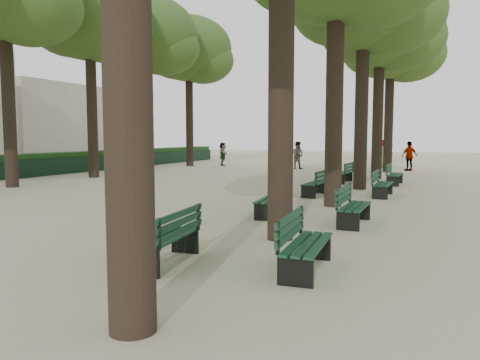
% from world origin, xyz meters
% --- Properties ---
extents(ground, '(120.00, 120.00, 0.00)m').
position_xyz_m(ground, '(0.00, 0.00, 0.00)').
color(ground, '#BFB690').
rests_on(ground, ground).
extents(tree_central_4, '(6.00, 6.00, 9.95)m').
position_xyz_m(tree_central_4, '(1.50, 18.00, 7.65)').
color(tree_central_4, '#33261C').
rests_on(tree_central_4, ground).
extents(tree_central_5, '(6.00, 6.00, 9.95)m').
position_xyz_m(tree_central_5, '(1.50, 23.00, 7.65)').
color(tree_central_5, '#33261C').
rests_on(tree_central_5, ground).
extents(tree_far_3, '(6.00, 6.00, 10.45)m').
position_xyz_m(tree_far_3, '(-12.00, 13.00, 8.14)').
color(tree_far_3, '#33261C').
rests_on(tree_far_3, ground).
extents(tree_far_4, '(6.00, 6.00, 10.45)m').
position_xyz_m(tree_far_4, '(-12.00, 18.00, 8.14)').
color(tree_far_4, '#33261C').
rests_on(tree_far_4, ground).
extents(tree_far_5, '(6.00, 6.00, 10.45)m').
position_xyz_m(tree_far_5, '(-12.00, 23.00, 8.14)').
color(tree_far_5, '#33261C').
rests_on(tree_far_5, ground).
extents(bench_left_0, '(0.78, 1.86, 0.92)m').
position_xyz_m(bench_left_0, '(0.37, 0.45, 0.27)').
color(bench_left_0, black).
rests_on(bench_left_0, ground).
extents(bench_left_1, '(0.76, 1.85, 0.92)m').
position_xyz_m(bench_left_1, '(0.37, 5.62, 0.27)').
color(bench_left_1, black).
rests_on(bench_left_1, ground).
extents(bench_left_2, '(0.61, 1.81, 0.92)m').
position_xyz_m(bench_left_2, '(0.37, 10.22, 0.27)').
color(bench_left_2, black).
rests_on(bench_left_2, ground).
extents(bench_left_3, '(0.64, 1.82, 0.92)m').
position_xyz_m(bench_left_3, '(0.37, 15.36, 0.27)').
color(bench_left_3, black).
rests_on(bench_left_3, ground).
extents(bench_right_0, '(0.69, 1.83, 0.92)m').
position_xyz_m(bench_right_0, '(2.63, 0.95, 0.27)').
color(bench_right_0, black).
rests_on(bench_right_0, ground).
extents(bench_right_1, '(0.58, 1.80, 0.92)m').
position_xyz_m(bench_right_1, '(2.63, 5.23, 0.27)').
color(bench_right_1, black).
rests_on(bench_right_1, ground).
extents(bench_right_2, '(0.58, 1.80, 0.92)m').
position_xyz_m(bench_right_2, '(2.63, 10.95, 0.27)').
color(bench_right_2, black).
rests_on(bench_right_2, ground).
extents(bench_right_3, '(0.60, 1.81, 0.92)m').
position_xyz_m(bench_right_3, '(2.63, 15.34, 0.27)').
color(bench_right_3, black).
rests_on(bench_right_3, ground).
extents(man_with_map, '(0.70, 0.75, 1.71)m').
position_xyz_m(man_with_map, '(-0.21, 0.36, 0.86)').
color(man_with_map, black).
rests_on(man_with_map, ground).
extents(pedestrian_b, '(0.76, 1.12, 1.67)m').
position_xyz_m(pedestrian_b, '(1.11, 27.51, 0.83)').
color(pedestrian_b, '#262628').
rests_on(pedestrian_b, ground).
extents(pedestrian_c, '(1.05, 0.96, 1.82)m').
position_xyz_m(pedestrian_c, '(2.64, 24.34, 0.91)').
color(pedestrian_c, '#262628').
rests_on(pedestrian_c, ground).
extents(pedestrian_a, '(0.92, 0.53, 1.78)m').
position_xyz_m(pedestrian_a, '(-4.17, 23.31, 0.89)').
color(pedestrian_a, '#262628').
rests_on(pedestrian_a, ground).
extents(pedestrian_e, '(1.08, 1.50, 1.67)m').
position_xyz_m(pedestrian_e, '(-10.09, 24.45, 0.84)').
color(pedestrian_e, '#262628').
rests_on(pedestrian_e, ground).
extents(pedestrian_d, '(0.41, 0.94, 1.90)m').
position_xyz_m(pedestrian_d, '(0.66, 27.05, 0.95)').
color(pedestrian_d, '#262628').
rests_on(pedestrian_d, ground).
extents(fence, '(0.08, 42.00, 0.90)m').
position_xyz_m(fence, '(-15.00, 11.00, 0.45)').
color(fence, black).
rests_on(fence, ground).
extents(hedge, '(1.20, 42.00, 1.20)m').
position_xyz_m(hedge, '(-15.70, 11.00, 0.60)').
color(hedge, '#184116').
rests_on(hedge, ground).
extents(building_far, '(12.00, 16.00, 7.00)m').
position_xyz_m(building_far, '(-33.00, 30.00, 3.50)').
color(building_far, '#B7B2A3').
rests_on(building_far, ground).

